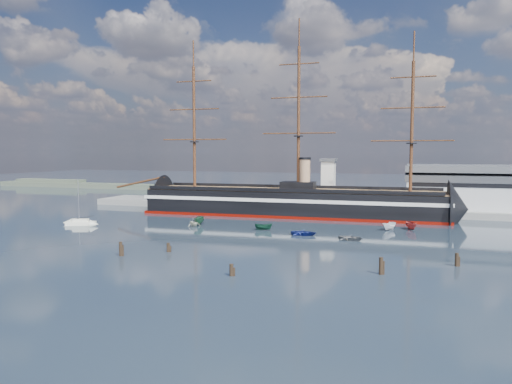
% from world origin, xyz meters
% --- Properties ---
extents(ground, '(600.00, 600.00, 0.00)m').
position_xyz_m(ground, '(0.00, 40.00, 0.00)').
color(ground, '#152231').
rests_on(ground, ground).
extents(quay, '(180.00, 18.00, 2.00)m').
position_xyz_m(quay, '(10.00, 76.00, 0.00)').
color(quay, slate).
rests_on(quay, ground).
extents(quay_tower, '(5.00, 5.00, 15.00)m').
position_xyz_m(quay_tower, '(3.00, 73.00, 9.75)').
color(quay_tower, silver).
rests_on(quay_tower, ground).
extents(shoreline, '(120.00, 10.00, 4.00)m').
position_xyz_m(shoreline, '(-139.23, 135.00, 1.45)').
color(shoreline, '#3F4C38').
rests_on(shoreline, ground).
extents(warship, '(113.17, 19.51, 53.94)m').
position_xyz_m(warship, '(-7.36, 60.00, 4.04)').
color(warship, black).
rests_on(warship, ground).
extents(sailboat, '(7.79, 4.97, 12.04)m').
position_xyz_m(sailboat, '(-52.76, 23.12, 0.77)').
color(sailboat, white).
rests_on(sailboat, ground).
extents(motorboat_a, '(7.11, 3.89, 2.69)m').
position_xyz_m(motorboat_a, '(-23.68, 33.58, 0.00)').
color(motorboat_a, '#215336').
rests_on(motorboat_a, ground).
extents(motorboat_b, '(1.61, 3.72, 1.71)m').
position_xyz_m(motorboat_b, '(5.98, 26.90, 0.00)').
color(motorboat_b, navy).
rests_on(motorboat_b, ground).
extents(motorboat_c, '(6.37, 4.46, 2.40)m').
position_xyz_m(motorboat_c, '(24.18, 40.87, 0.00)').
color(motorboat_c, white).
rests_on(motorboat_c, ground).
extents(motorboat_d, '(5.97, 6.69, 2.31)m').
position_xyz_m(motorboat_d, '(-24.14, 31.29, 0.00)').
color(motorboat_d, beige).
rests_on(motorboat_d, ground).
extents(motorboat_e, '(1.73, 3.44, 1.54)m').
position_xyz_m(motorboat_e, '(17.15, 23.94, 0.00)').
color(motorboat_e, slate).
rests_on(motorboat_e, ground).
extents(motorboat_f, '(6.59, 4.28, 2.48)m').
position_xyz_m(motorboat_f, '(29.28, 43.15, 0.00)').
color(motorboat_f, maroon).
rests_on(motorboat_f, ground).
extents(motorboat_g, '(2.45, 5.29, 2.04)m').
position_xyz_m(motorboat_g, '(-5.08, 30.96, 0.00)').
color(motorboat_g, '#123C2A').
rests_on(motorboat_g, ground).
extents(piling_near_left, '(0.64, 0.64, 3.36)m').
position_xyz_m(piling_near_left, '(-20.90, -6.15, 0.00)').
color(piling_near_left, black).
rests_on(piling_near_left, ground).
extents(piling_near_mid, '(0.64, 0.64, 2.60)m').
position_xyz_m(piling_near_mid, '(3.96, -13.27, 0.00)').
color(piling_near_mid, black).
rests_on(piling_near_mid, ground).
extents(piling_near_right, '(0.64, 0.64, 3.46)m').
position_xyz_m(piling_near_right, '(25.96, -4.83, 0.00)').
color(piling_near_right, black).
rests_on(piling_near_right, ground).
extents(piling_far_right, '(0.64, 0.64, 2.95)m').
position_xyz_m(piling_far_right, '(37.61, 5.05, 0.00)').
color(piling_far_right, black).
rests_on(piling_far_right, ground).
extents(piling_extra, '(0.64, 0.64, 2.46)m').
position_xyz_m(piling_extra, '(-14.35, -0.06, 0.00)').
color(piling_extra, black).
rests_on(piling_extra, ground).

